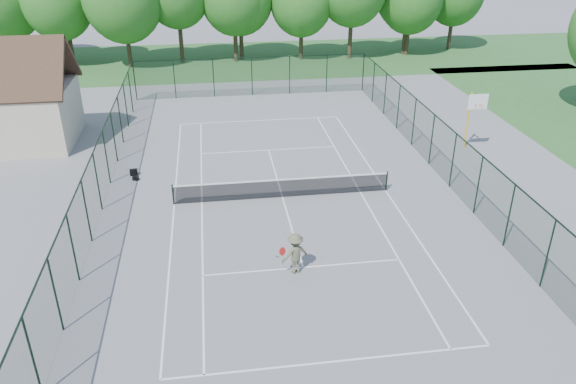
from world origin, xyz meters
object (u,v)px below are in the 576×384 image
at_px(sports_bag_a, 134,172).
at_px(basketball_goal, 473,110).
at_px(tennis_net, 282,187).
at_px(tennis_player, 295,253).

bearing_deg(sports_bag_a, basketball_goal, -4.99).
relative_size(tennis_net, tennis_player, 6.04).
distance_m(basketball_goal, sports_bag_a, 20.13).
relative_size(sports_bag_a, tennis_player, 0.23).
distance_m(tennis_net, basketball_goal, 13.16).
xyz_separation_m(sports_bag_a, tennis_player, (7.47, -10.52, 0.72)).
bearing_deg(tennis_net, sports_bag_a, 153.76).
relative_size(basketball_goal, sports_bag_a, 8.59).
xyz_separation_m(tennis_net, sports_bag_a, (-7.84, 3.87, -0.41)).
height_order(basketball_goal, sports_bag_a, basketball_goal).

